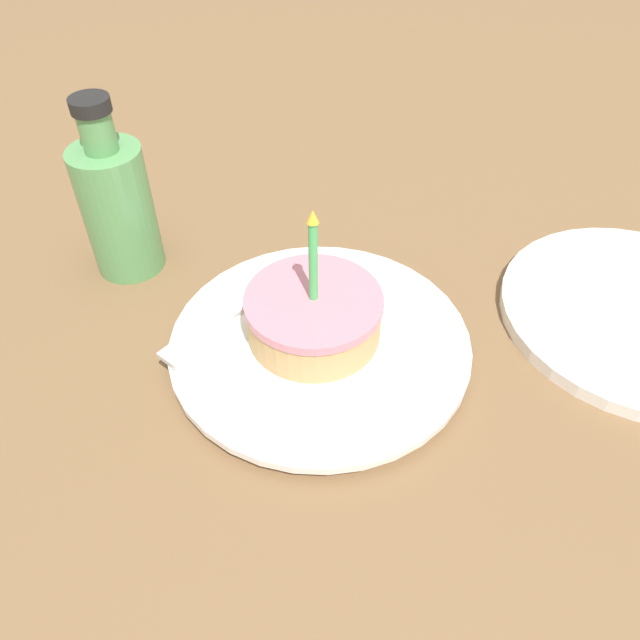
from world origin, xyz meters
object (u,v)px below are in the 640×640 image
at_px(plate, 320,344).
at_px(cake_slice, 314,316).
at_px(bottle, 117,205).
at_px(fork, 235,311).
at_px(side_plate, 639,314).

height_order(plate, cake_slice, cake_slice).
bearing_deg(bottle, fork, -153.76).
xyz_separation_m(cake_slice, side_plate, (-0.09, -0.28, -0.03)).
bearing_deg(bottle, cake_slice, -147.65).
xyz_separation_m(plate, side_plate, (-0.09, -0.28, -0.00)).
bearing_deg(plate, cake_slice, 26.69).
relative_size(fork, side_plate, 0.71).
distance_m(cake_slice, side_plate, 0.30).
bearing_deg(cake_slice, plate, -153.31).
height_order(bottle, side_plate, bottle).
distance_m(plate, side_plate, 0.29).
bearing_deg(fork, cake_slice, -135.68).
height_order(cake_slice, bottle, bottle).
relative_size(plate, cake_slice, 2.04).
xyz_separation_m(plate, bottle, (0.19, 0.12, 0.06)).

